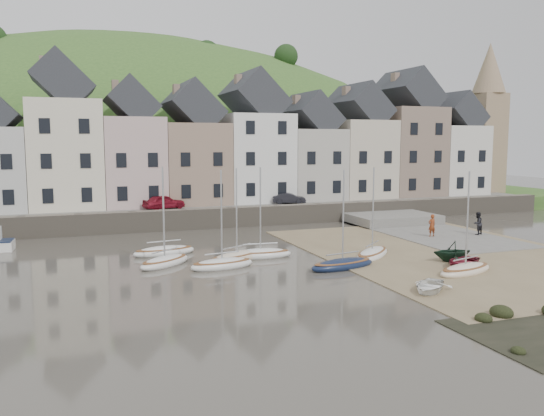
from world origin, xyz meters
name	(u,v)px	position (x,y,z in m)	size (l,w,h in m)	color
ground	(305,266)	(0.00, 0.00, 0.00)	(160.00, 160.00, 0.00)	#433E34
quay_land	(195,202)	(0.00, 32.00, 0.75)	(90.00, 30.00, 1.50)	#385F26
quay_street	(221,206)	(0.00, 20.50, 1.55)	(70.00, 7.00, 0.10)	slate
seawall	(231,217)	(0.00, 17.00, 0.90)	(70.00, 1.20, 1.80)	slate
beach	(449,253)	(11.00, 0.00, 0.03)	(18.00, 26.00, 0.06)	#79684A
slipway	(428,232)	(15.00, 8.00, 0.06)	(8.00, 18.00, 0.12)	slate
hillside	(130,299)	(-5.00, 60.00, -17.99)	(134.40, 84.00, 84.00)	#385F26
townhouse_terrace	(228,146)	(1.76, 24.00, 7.32)	(61.05, 8.00, 13.93)	silver
church_spire	(488,114)	(34.55, 24.00, 11.06)	(4.00, 4.00, 18.00)	#997F60
sailboat_0	(165,261)	(-8.28, 3.13, 0.27)	(4.16, 3.73, 6.32)	white
sailboat_1	(164,251)	(-7.76, 6.54, 0.26)	(4.57, 2.18, 6.32)	white
sailboat_2	(237,257)	(-3.58, 2.96, 0.26)	(4.91, 3.69, 6.32)	beige
sailboat_3	(222,264)	(-5.06, 1.20, 0.27)	(4.30, 2.08, 6.32)	white
sailboat_4	(261,254)	(-1.80, 3.35, 0.26)	(4.42, 1.88, 6.32)	white
sailboat_5	(343,264)	(1.93, -1.45, 0.26)	(4.79, 2.34, 6.32)	#131E3B
sailboat_6	(372,254)	(5.30, 0.76, 0.26)	(4.57, 4.32, 6.32)	white
sailboat_7	(465,269)	(8.12, -5.24, 0.26)	(4.61, 2.67, 6.32)	beige
rowboat_white	(429,286)	(3.62, -7.97, 0.36)	(2.04, 2.85, 0.59)	white
rowboat_green	(452,251)	(9.41, -2.32, 0.74)	(2.22, 2.57, 1.35)	#152F1F
rowboat_red	(462,261)	(9.08, -3.77, 0.38)	(2.21, 3.10, 0.64)	maroon
person_red	(432,225)	(13.75, 5.84, 1.03)	(0.66, 0.43, 1.81)	brown
person_dark	(478,223)	(17.83, 5.27, 1.06)	(0.91, 0.71, 1.88)	black
car_left	(164,202)	(-5.63, 19.50, 2.26)	(1.55, 3.86, 1.31)	maroon
car_right	(289,198)	(6.76, 19.50, 2.14)	(1.14, 3.28, 1.08)	black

